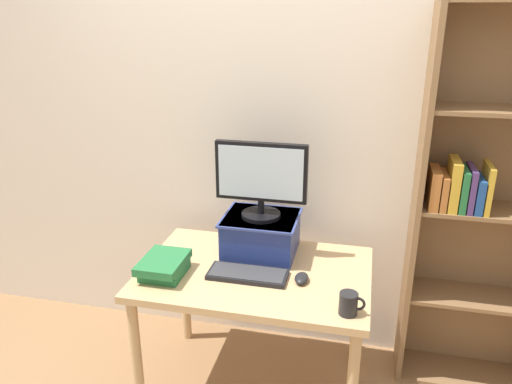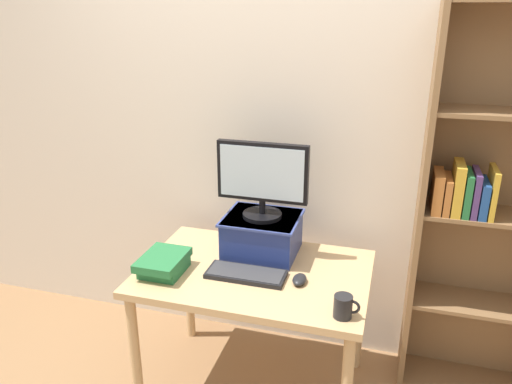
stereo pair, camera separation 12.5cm
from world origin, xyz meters
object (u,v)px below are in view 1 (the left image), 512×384
bookshelf_unit (489,207)px  keyboard (248,274)px  computer_monitor (261,178)px  riser_box (261,234)px  desk (255,285)px  book_stack (164,266)px  coffee_mug (349,304)px  computer_mouse (302,278)px

bookshelf_unit → keyboard: bearing=-158.1°
bookshelf_unit → computer_monitor: size_ratio=4.25×
riser_box → keyboard: size_ratio=1.01×
desk → keyboard: bearing=-106.5°
desk → bookshelf_unit: size_ratio=0.57×
desk → book_stack: size_ratio=4.22×
bookshelf_unit → riser_box: size_ratio=5.10×
riser_box → keyboard: (-0.01, -0.26, -0.10)m
book_stack → coffee_mug: coffee_mug is taller
riser_box → computer_mouse: 0.36m
riser_box → keyboard: bearing=-91.5°
computer_mouse → keyboard: bearing=-177.3°
keyboard → desk: bearing=73.5°
riser_box → computer_monitor: size_ratio=0.83×
riser_box → computer_mouse: size_ratio=3.67×
computer_monitor → book_stack: 0.63m
desk → computer_mouse: (0.24, -0.06, 0.10)m
keyboard → riser_box: bearing=88.5°
computer_monitor → computer_mouse: computer_monitor is taller
bookshelf_unit → computer_mouse: (-0.86, -0.44, -0.26)m
riser_box → book_stack: riser_box is taller
riser_box → coffee_mug: size_ratio=3.47×
computer_monitor → coffee_mug: size_ratio=4.18×
bookshelf_unit → keyboard: 1.23m
book_stack → coffee_mug: bearing=-8.5°
riser_box → desk: bearing=-85.8°
computer_monitor → coffee_mug: (0.48, -0.46, -0.36)m
desk → riser_box: (-0.01, 0.19, 0.19)m
riser_box → computer_monitor: 0.30m
computer_monitor → desk: bearing=-85.8°
coffee_mug → book_stack: bearing=171.5°
bookshelf_unit → computer_monitor: bearing=-170.2°
computer_mouse → riser_box: bearing=135.3°
coffee_mug → desk: bearing=149.7°
keyboard → computer_mouse: (0.26, 0.01, 0.01)m
keyboard → coffee_mug: 0.52m
riser_box → coffee_mug: riser_box is taller
computer_mouse → book_stack: book_stack is taller
desk → keyboard: (-0.02, -0.07, 0.10)m
desk → coffee_mug: size_ratio=10.08×
riser_box → keyboard: riser_box is taller
bookshelf_unit → keyboard: bookshelf_unit is taller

